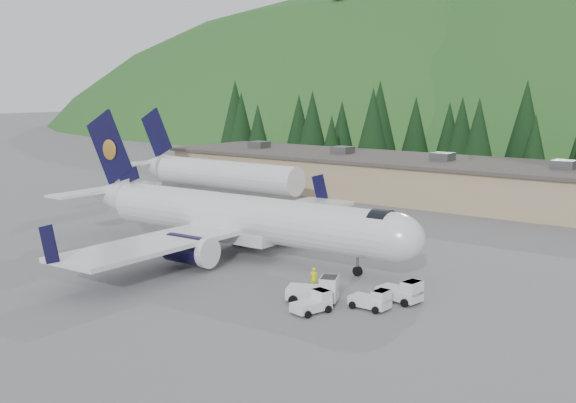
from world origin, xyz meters
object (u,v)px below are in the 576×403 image
Objects in this scene: baggage_tug_a at (403,292)px; ramp_worker at (314,278)px; baggage_tug_b at (373,300)px; terminal_building at (406,177)px; second_airliner at (211,172)px; baggage_tug_d at (317,291)px; baggage_tug_c at (314,303)px; airliner at (235,218)px.

ramp_worker is at bearing -164.37° from baggage_tug_a.
terminal_building is (-21.31, 44.13, 1.99)m from baggage_tug_b.
baggage_tug_a is 1.19× the size of baggage_tug_b.
second_airliner is 47.43m from baggage_tug_d.
second_airliner reaches higher than baggage_tug_a.
baggage_tug_a is 1.11× the size of baggage_tug_c.
baggage_tug_c is (38.49, -30.94, -2.70)m from second_airliner.
baggage_tug_d reaches higher than baggage_tug_c.
terminal_building is 43.82× the size of ramp_worker.
second_airliner is at bearing 118.17° from baggage_tug_d.
ramp_worker is at bearing 49.66° from baggage_tug_c.
ramp_worker is (35.38, -26.60, -2.51)m from second_airliner.
baggage_tug_b is (41.23, -28.13, -2.69)m from second_airliner.
baggage_tug_d is (17.50, -45.05, -1.81)m from terminal_building.
baggage_tug_b is 49.04m from terminal_building.
second_airliner is 10.31× the size of baggage_tug_b.
baggage_tug_d is at bearing -37.83° from second_airliner.
baggage_tug_a is at bearing -31.29° from second_airliner.
baggage_tug_c is at bearing 88.72° from ramp_worker.
ramp_worker is (15.47, -42.60, -1.81)m from terminal_building.
terminal_building reaches higher than ramp_worker.
baggage_tug_c is at bearing -84.25° from baggage_tug_d.
airliner is at bearing -84.09° from terminal_building.
second_airliner is at bearing -141.22° from terminal_building.
second_airliner is at bearing 135.27° from airliner.
airliner is 18.67m from baggage_tug_a.
second_airliner is at bearing 146.81° from baggage_tug_b.
baggage_tug_d is (-3.82, -0.92, 0.18)m from baggage_tug_b.
baggage_tug_b is 0.04× the size of terminal_building.
second_airliner reaches higher than baggage_tug_c.
baggage_tug_d is 2.35× the size of ramp_worker.
second_airliner is at bearing -73.89° from ramp_worker.
second_airliner is 49.23m from baggage_tug_a.
baggage_tug_d is at bearing 43.74° from baggage_tug_c.
airliner is at bearing -58.54° from ramp_worker.
baggage_tug_b is at bearing -64.22° from terminal_building.
second_airliner reaches higher than ramp_worker.
baggage_tug_c is 0.74× the size of baggage_tug_d.
airliner is at bearing -42.74° from second_airliner.
ramp_worker is at bearing 105.71° from baggage_tug_d.
terminal_building is at bearing 35.58° from baggage_tug_c.
second_airliner is 16.97× the size of ramp_worker.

